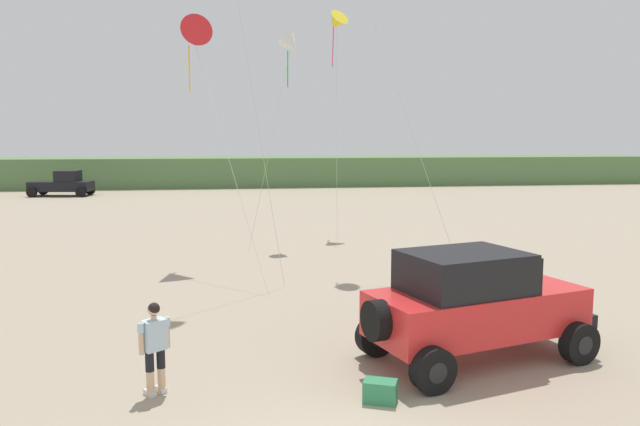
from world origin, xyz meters
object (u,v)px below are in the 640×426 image
(cooler_box, at_px, (380,391))
(kite_orange_streamer, at_px, (193,36))
(person_watching, at_px, (155,343))
(jeep, at_px, (474,303))
(distant_pickup, at_px, (63,184))
(kite_yellow_diamond, at_px, (291,46))
(kite_purple_stunt, at_px, (336,23))

(cooler_box, xyz_separation_m, kite_orange_streamer, (-3.76, 13.10, 7.95))
(person_watching, distance_m, kite_orange_streamer, 14.20)
(person_watching, xyz_separation_m, kite_orange_streamer, (0.08, 12.24, 7.20))
(cooler_box, bearing_deg, jeep, 58.13)
(person_watching, xyz_separation_m, cooler_box, (3.84, -0.86, -0.75))
(jeep, bearing_deg, kite_orange_streamer, 118.11)
(person_watching, distance_m, distant_pickup, 40.83)
(kite_yellow_diamond, xyz_separation_m, kite_purple_stunt, (2.44, 3.19, 1.57))
(person_watching, bearing_deg, kite_purple_stunt, 70.94)
(jeep, bearing_deg, person_watching, -172.53)
(cooler_box, relative_size, kite_orange_streamer, 0.06)
(distant_pickup, height_order, kite_yellow_diamond, kite_yellow_diamond)
(distant_pickup, height_order, kite_purple_stunt, kite_purple_stunt)
(kite_purple_stunt, bearing_deg, kite_yellow_diamond, -127.42)
(kite_orange_streamer, bearing_deg, person_watching, -90.40)
(jeep, relative_size, kite_purple_stunt, 0.48)
(person_watching, distance_m, kite_purple_stunt, 21.39)
(jeep, height_order, cooler_box, jeep)
(jeep, relative_size, person_watching, 3.01)
(distant_pickup, bearing_deg, kite_orange_streamer, -66.36)
(kite_yellow_diamond, distance_m, kite_purple_stunt, 4.31)
(cooler_box, bearing_deg, kite_purple_stunt, 105.21)
(distant_pickup, relative_size, kite_purple_stunt, 0.46)
(kite_yellow_diamond, bearing_deg, jeep, -80.99)
(cooler_box, distance_m, kite_orange_streamer, 15.78)
(jeep, height_order, kite_orange_streamer, kite_orange_streamer)
(person_watching, xyz_separation_m, kite_purple_stunt, (6.35, 18.37, 8.93))
(person_watching, bearing_deg, jeep, 7.47)
(person_watching, relative_size, kite_yellow_diamond, 0.19)
(kite_purple_stunt, bearing_deg, distant_pickup, 130.99)
(jeep, xyz_separation_m, distant_pickup, (-17.87, 38.31, -0.26))
(person_watching, height_order, kite_orange_streamer, kite_orange_streamer)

